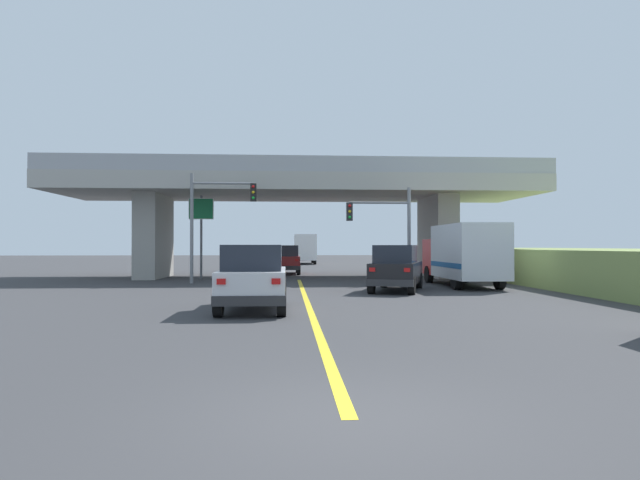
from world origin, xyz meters
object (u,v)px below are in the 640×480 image
traffic_signal_farside (214,212)px  highway_sign (201,218)px  box_truck (464,254)px  sedan_oncoming (286,260)px  traffic_signal_nearside (387,223)px  semi_truck_distant (305,249)px  suv_lead (253,278)px  suv_crossing (396,268)px

traffic_signal_farside → highway_sign: bearing=108.7°
box_truck → sedan_oncoming: box_truck is taller
traffic_signal_nearside → semi_truck_distant: bearing=95.9°
box_truck → semi_truck_distant: semi_truck_distant is taller
suv_lead → box_truck: 13.46m
traffic_signal_nearside → traffic_signal_farside: traffic_signal_farside is taller
suv_crossing → highway_sign: (-9.91, 9.12, 2.64)m
sedan_oncoming → highway_sign: bearing=-130.7°
traffic_signal_nearside → suv_crossing: bearing=-95.4°
suv_lead → traffic_signal_farside: bearing=103.0°
suv_lead → traffic_signal_farside: (-2.86, 12.38, 2.79)m
suv_lead → traffic_signal_farside: size_ratio=0.76×
traffic_signal_nearside → sedan_oncoming: bearing=117.4°
traffic_signal_farside → suv_crossing: bearing=-32.6°
suv_crossing → sedan_oncoming: bearing=126.5°
highway_sign → semi_truck_distant: 27.96m
suv_crossing → box_truck: 4.64m
box_truck → highway_sign: 15.40m
box_truck → traffic_signal_nearside: 4.38m
semi_truck_distant → traffic_signal_farside: bearing=-100.9°
suv_lead → box_truck: box_truck is taller
sedan_oncoming → highway_sign: 8.18m
suv_lead → suv_crossing: bearing=49.3°
sedan_oncoming → traffic_signal_farside: (-3.85, -9.42, 2.79)m
box_truck → traffic_signal_farside: traffic_signal_farside is taller
traffic_signal_nearside → semi_truck_distant: size_ratio=0.71×
sedan_oncoming → highway_sign: highway_sign is taller
suv_lead → semi_truck_distant: semi_truck_distant is taller
traffic_signal_nearside → traffic_signal_farside: (-9.16, 0.81, 0.62)m
highway_sign → suv_lead: bearing=-75.7°
box_truck → traffic_signal_nearside: bearing=146.6°
traffic_signal_nearside → suv_lead: bearing=-118.5°
traffic_signal_nearside → semi_truck_distant: 31.54m
suv_lead → traffic_signal_nearside: 13.35m
sedan_oncoming → traffic_signal_farside: bearing=-112.2°
sedan_oncoming → semi_truck_distant: semi_truck_distant is taller
sedan_oncoming → traffic_signal_nearside: (5.30, -10.22, 2.17)m
suv_crossing → traffic_signal_farside: (-8.71, 5.57, 2.79)m
traffic_signal_farside → semi_truck_distant: traffic_signal_farside is taller
suv_lead → highway_sign: 16.65m
highway_sign → suv_crossing: bearing=-42.6°
sedan_oncoming → traffic_signal_farside: traffic_signal_farside is taller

